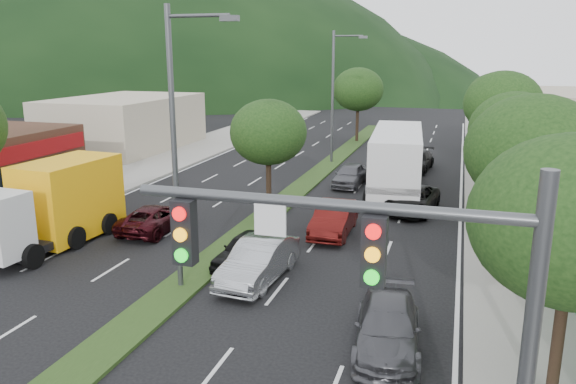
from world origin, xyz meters
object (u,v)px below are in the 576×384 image
(car_queue_b, at_px, (387,327))
(car_queue_c, at_px, (334,218))
(tree_med_near, at_px, (268,132))
(sedan_silver, at_px, (258,261))
(tree_r_a, at_px, (573,221))
(tree_r_d, at_px, (503,104))
(tree_r_e, at_px, (495,97))
(tree_r_c, at_px, (515,130))
(tree_med_far, at_px, (358,89))
(motorhome, at_px, (396,160))
(traffic_signal, at_px, (415,321))
(tree_r_b, at_px, (534,152))
(box_truck, at_px, (55,206))
(car_queue_f, at_px, (417,161))
(streetlight_near, at_px, (179,138))
(streetlight_mid, at_px, (335,91))
(car_queue_e, at_px, (350,175))
(car_queue_a, at_px, (247,249))
(car_queue_d, at_px, (412,199))
(suv_maroon, at_px, (155,218))

(car_queue_b, distance_m, car_queue_c, 10.70)
(tree_med_near, relative_size, sedan_silver, 1.28)
(tree_r_a, height_order, tree_med_near, tree_r_a)
(tree_r_d, relative_size, tree_r_e, 1.07)
(tree_r_c, bearing_deg, tree_r_a, -90.00)
(tree_med_far, relative_size, car_queue_b, 1.51)
(tree_r_e, relative_size, sedan_silver, 1.42)
(tree_r_e, height_order, motorhome, tree_r_e)
(traffic_signal, height_order, tree_r_a, traffic_signal)
(tree_r_b, relative_size, box_truck, 0.91)
(tree_med_near, height_order, car_queue_c, tree_med_near)
(traffic_signal, distance_m, tree_med_near, 21.53)
(car_queue_f, bearing_deg, car_queue_c, -93.01)
(tree_med_near, bearing_deg, motorhome, 48.33)
(streetlight_near, height_order, car_queue_f, streetlight_near)
(tree_r_e, bearing_deg, tree_med_near, -118.61)
(streetlight_mid, bearing_deg, car_queue_e, -69.79)
(car_queue_a, bearing_deg, box_truck, -172.59)
(motorhome, bearing_deg, sedan_silver, -107.38)
(car_queue_a, height_order, motorhome, motorhome)
(tree_r_d, distance_m, box_truck, 27.67)
(car_queue_e, bearing_deg, traffic_signal, -75.41)
(motorhome, bearing_deg, tree_r_c, -42.03)
(traffic_signal, relative_size, car_queue_e, 1.66)
(car_queue_d, bearing_deg, car_queue_e, 139.35)
(tree_r_b, bearing_deg, car_queue_c, 154.20)
(tree_r_b, relative_size, car_queue_d, 1.41)
(car_queue_e, distance_m, box_truck, 18.35)
(tree_r_b, relative_size, tree_r_c, 1.07)
(car_queue_c, bearing_deg, car_queue_d, 55.96)
(traffic_signal, height_order, motorhome, traffic_signal)
(tree_r_c, xyz_separation_m, tree_r_d, (0.00, 10.00, 0.43))
(tree_med_near, relative_size, streetlight_mid, 0.60)
(tree_r_b, height_order, streetlight_near, streetlight_near)
(tree_r_c, xyz_separation_m, streetlight_mid, (-11.79, 13.00, 0.84))
(streetlight_near, bearing_deg, car_queue_e, 81.62)
(tree_r_c, bearing_deg, tree_med_far, 116.57)
(box_truck, bearing_deg, car_queue_f, -120.18)
(car_queue_b, xyz_separation_m, motorhome, (-1.93, 18.78, 1.40))
(traffic_signal, height_order, car_queue_a, traffic_signal)
(tree_med_near, xyz_separation_m, streetlight_mid, (0.21, 15.00, 1.16))
(tree_r_e, bearing_deg, tree_r_a, -90.00)
(tree_med_far, distance_m, car_queue_c, 28.75)
(car_queue_d, xyz_separation_m, car_queue_f, (-0.68, 11.29, 0.03))
(sedan_silver, distance_m, car_queue_d, 12.31)
(tree_r_b, bearing_deg, box_truck, -176.65)
(traffic_signal, bearing_deg, tree_r_c, 82.15)
(suv_maroon, bearing_deg, sedan_silver, 148.10)
(tree_med_far, bearing_deg, streetlight_near, -89.67)
(tree_r_c, bearing_deg, suv_maroon, -159.20)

